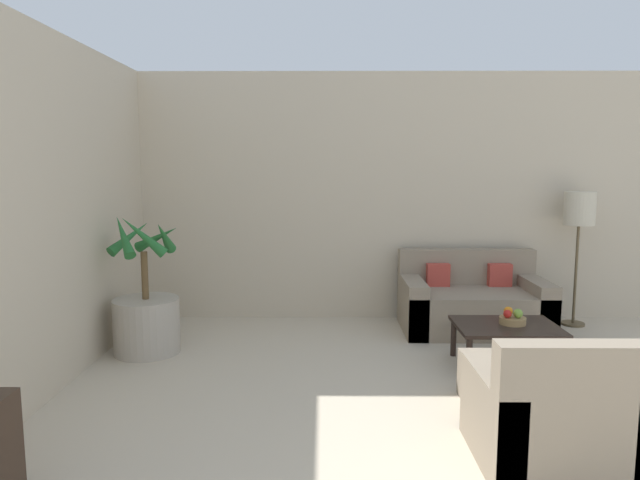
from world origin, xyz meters
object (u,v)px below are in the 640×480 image
at_px(apple_green, 518,313).
at_px(ottoman, 505,382).
at_px(coffee_table, 506,330).
at_px(orange_fruit, 508,311).
at_px(fruit_bowl, 513,321).
at_px(potted_palm, 146,315).
at_px(floor_lamp, 579,215).
at_px(apple_red, 507,314).
at_px(armchair, 554,419).
at_px(sofa_loveseat, 472,304).

relative_size(apple_green, ottoman, 0.14).
height_order(coffee_table, orange_fruit, orange_fruit).
height_order(apple_green, orange_fruit, apple_green).
bearing_deg(orange_fruit, coffee_table, -113.62).
height_order(fruit_bowl, orange_fruit, orange_fruit).
distance_m(potted_palm, orange_fruit, 3.21).
height_order(orange_fruit, ottoman, orange_fruit).
bearing_deg(floor_lamp, coffee_table, -131.51).
distance_m(apple_green, orange_fruit, 0.10).
distance_m(potted_palm, ottoman, 3.13).
distance_m(coffee_table, apple_red, 0.14).
relative_size(potted_palm, floor_lamp, 0.91).
relative_size(floor_lamp, coffee_table, 1.68).
xyz_separation_m(apple_red, ottoman, (-0.27, -0.81, -0.29)).
bearing_deg(armchair, fruit_bowl, 79.88).
xyz_separation_m(floor_lamp, apple_red, (-1.13, -1.28, -0.73)).
bearing_deg(apple_green, ottoman, -113.72).
height_order(fruit_bowl, armchair, armchair).
height_order(potted_palm, apple_green, potted_palm).
bearing_deg(orange_fruit, sofa_loveseat, 92.23).
height_order(apple_green, armchair, armchair).
bearing_deg(floor_lamp, apple_green, -129.13).
xyz_separation_m(coffee_table, armchair, (-0.23, -1.60, -0.05)).
height_order(fruit_bowl, apple_green, apple_green).
xyz_separation_m(sofa_loveseat, floor_lamp, (1.14, 0.18, 0.91)).
bearing_deg(armchair, coffee_table, 81.70).
relative_size(fruit_bowl, ottoman, 0.39).
height_order(coffee_table, apple_red, apple_red).
bearing_deg(armchair, apple_red, 81.60).
xyz_separation_m(floor_lamp, fruit_bowl, (-1.07, -1.25, -0.79)).
height_order(sofa_loveseat, fruit_bowl, sofa_loveseat).
xyz_separation_m(apple_red, apple_green, (0.09, -0.00, 0.00)).
bearing_deg(apple_red, floor_lamp, 48.54).
bearing_deg(apple_green, sofa_loveseat, 94.94).
distance_m(sofa_loveseat, fruit_bowl, 1.08).
distance_m(floor_lamp, apple_red, 1.85).
distance_m(fruit_bowl, orange_fruit, 0.09).
xyz_separation_m(floor_lamp, coffee_table, (-1.13, -1.28, -0.87)).
height_order(potted_palm, sofa_loveseat, potted_palm).
relative_size(potted_palm, fruit_bowl, 5.86).
xyz_separation_m(coffee_table, apple_red, (0.00, 0.00, 0.14)).
relative_size(sofa_loveseat, apple_red, 20.85).
distance_m(sofa_loveseat, coffee_table, 1.09).
xyz_separation_m(potted_palm, coffee_table, (3.16, -0.35, -0.03)).
bearing_deg(sofa_loveseat, ottoman, -97.77).
xyz_separation_m(coffee_table, ottoman, (-0.26, -0.81, -0.14)).
height_order(sofa_loveseat, ottoman, sofa_loveseat).
xyz_separation_m(apple_red, armchair, (-0.24, -1.60, -0.19)).
distance_m(potted_palm, fruit_bowl, 3.23).
bearing_deg(armchair, potted_palm, 146.36).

